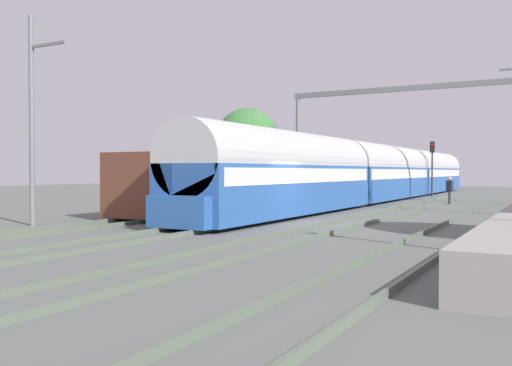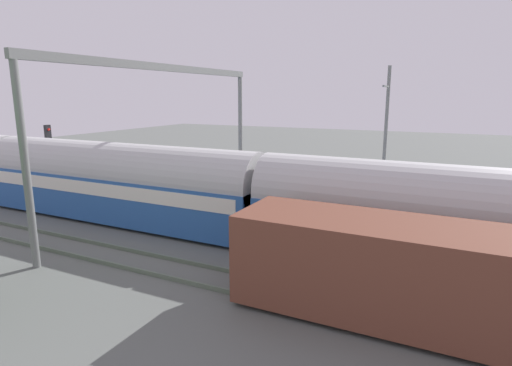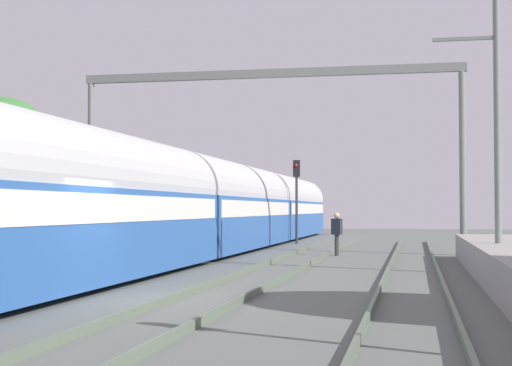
{
  "view_description": "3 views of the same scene",
  "coord_description": "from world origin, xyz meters",
  "px_view_note": "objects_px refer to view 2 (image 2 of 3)",
  "views": [
    {
      "loc": [
        9.3,
        -20.66,
        2.09
      ],
      "look_at": [
        -2.02,
        -0.03,
        1.59
      ],
      "focal_mm": 39.29,
      "sensor_mm": 36.0,
      "label": 1
    },
    {
      "loc": [
        -17.58,
        3.62,
        6.31
      ],
      "look_at": [
        0.67,
        12.6,
        2.01
      ],
      "focal_mm": 29.3,
      "sensor_mm": 36.0,
      "label": 2
    },
    {
      "loc": [
        6.12,
        -15.77,
        1.88
      ],
      "look_at": [
        -1.01,
        19.9,
        3.07
      ],
      "focal_mm": 55.64,
      "sensor_mm": 36.0,
      "label": 3
    }
  ],
  "objects_px": {
    "freight_car": "(473,285)",
    "railway_signal_far": "(50,151)",
    "passenger_train": "(118,182)",
    "person_crossing": "(221,186)",
    "catenary_gantry": "(166,103)"
  },
  "relations": [
    {
      "from": "person_crossing",
      "to": "freight_car",
      "type": "bearing_deg",
      "value": -103.98
    },
    {
      "from": "passenger_train",
      "to": "railway_signal_far",
      "type": "distance_m",
      "value": 7.73
    },
    {
      "from": "person_crossing",
      "to": "railway_signal_far",
      "type": "xyz_separation_m",
      "value": [
        -3.17,
        10.46,
        1.89
      ]
    },
    {
      "from": "passenger_train",
      "to": "person_crossing",
      "type": "xyz_separation_m",
      "value": [
        5.08,
        -3.03,
        -0.94
      ]
    },
    {
      "from": "freight_car",
      "to": "passenger_train",
      "type": "bearing_deg",
      "value": 75.92
    },
    {
      "from": "passenger_train",
      "to": "railway_signal_far",
      "type": "height_order",
      "value": "railway_signal_far"
    },
    {
      "from": "railway_signal_far",
      "to": "catenary_gantry",
      "type": "distance_m",
      "value": 9.56
    },
    {
      "from": "passenger_train",
      "to": "freight_car",
      "type": "relative_size",
      "value": 3.78
    },
    {
      "from": "freight_car",
      "to": "railway_signal_far",
      "type": "distance_m",
      "value": 24.34
    },
    {
      "from": "person_crossing",
      "to": "railway_signal_far",
      "type": "height_order",
      "value": "railway_signal_far"
    },
    {
      "from": "passenger_train",
      "to": "railway_signal_far",
      "type": "xyz_separation_m",
      "value": [
        1.92,
        7.43,
        0.95
      ]
    },
    {
      "from": "passenger_train",
      "to": "person_crossing",
      "type": "relative_size",
      "value": 28.44
    },
    {
      "from": "freight_car",
      "to": "catenary_gantry",
      "type": "distance_m",
      "value": 16.3
    },
    {
      "from": "freight_car",
      "to": "person_crossing",
      "type": "height_order",
      "value": "freight_car"
    },
    {
      "from": "passenger_train",
      "to": "catenary_gantry",
      "type": "distance_m",
      "value": 4.72
    }
  ]
}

